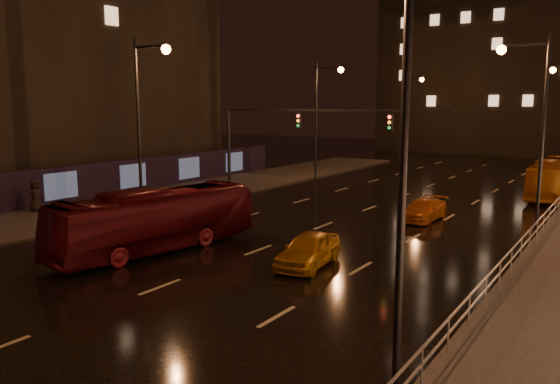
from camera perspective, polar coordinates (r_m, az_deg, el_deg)
name	(u,v)px	position (r m, az deg, el deg)	size (l,w,h in m)	color
ground	(356,214)	(32.93, 7.91, -2.24)	(140.00, 140.00, 0.00)	black
sidewalk_left	(135,203)	(37.03, -14.87, -1.10)	(7.00, 70.00, 0.15)	#38332D
hoarding_left	(59,186)	(37.91, -22.07, 0.57)	(0.30, 46.00, 2.50)	black
traffic_signal	(285,132)	(34.81, 0.49, 6.31)	(15.31, 0.32, 6.20)	black
streetlight_right	(375,103)	(12.22, 9.93, 9.14)	(2.64, 0.50, 10.00)	black
railing_right	(537,225)	(27.99, 25.31, -3.16)	(0.05, 56.00, 1.00)	#99999E
bus_red	(156,220)	(24.73, -12.82, -2.89)	(2.31, 9.87, 2.75)	#4E0B13
bus_curb	(553,178)	(42.77, 26.66, 1.29)	(2.26, 9.64, 2.69)	#A65610
taxi_near	(308,250)	(21.99, 2.98, -6.02)	(1.60, 3.97, 1.35)	#BB7911
taxi_far	(424,210)	(31.78, 14.82, -1.79)	(1.65, 4.06, 1.18)	#C55C12
pedestrian_c	(35,196)	(35.51, -24.22, -0.39)	(0.90, 0.58, 1.84)	black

